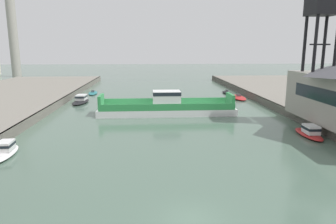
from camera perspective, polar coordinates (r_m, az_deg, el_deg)
ground_plane at (r=21.38m, az=4.21°, el=-19.08°), size 400.00×400.00×0.00m
chain_ferry at (r=52.38m, az=-0.27°, el=0.93°), size 22.88×6.26×3.88m
moored_boat_near_left at (r=42.90m, az=24.60°, el=-3.37°), size 2.27×6.25×1.53m
moored_boat_near_right at (r=65.23m, az=-15.72°, el=2.14°), size 3.15×7.53×1.64m
moored_boat_mid_left at (r=36.43m, az=-27.76°, el=-6.28°), size 2.32×5.93×1.44m
moored_boat_far_left at (r=70.00m, az=12.83°, el=2.64°), size 2.85×7.83×1.03m
moored_boat_far_right at (r=77.20m, az=10.75°, el=3.54°), size 1.85×5.42×1.02m
moored_boat_upstream_a at (r=77.95m, az=-13.65°, el=3.44°), size 2.69×7.13×0.86m
crane_tower at (r=49.46m, az=26.60°, el=15.78°), size 3.82×3.82×17.42m
smokestack_distant_a at (r=135.36m, az=-26.76°, el=14.34°), size 3.64×3.64×38.00m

